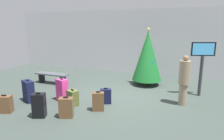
% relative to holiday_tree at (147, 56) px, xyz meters
% --- Properties ---
extents(ground_plane, '(16.00, 16.00, 0.00)m').
position_rel_holiday_tree_xyz_m(ground_plane, '(-0.77, -1.94, -1.32)').
color(ground_plane, '#38423D').
extents(back_wall, '(16.00, 0.20, 3.49)m').
position_rel_holiday_tree_xyz_m(back_wall, '(-0.77, 2.15, 0.43)').
color(back_wall, silver).
rests_on(back_wall, ground_plane).
extents(holiday_tree, '(1.30, 1.30, 2.53)m').
position_rel_holiday_tree_xyz_m(holiday_tree, '(0.00, 0.00, 0.00)').
color(holiday_tree, '#4C3319').
rests_on(holiday_tree, ground_plane).
extents(flight_info_kiosk, '(0.83, 0.35, 2.03)m').
position_rel_holiday_tree_xyz_m(flight_info_kiosk, '(2.16, -0.73, 0.09)').
color(flight_info_kiosk, '#333338').
rests_on(flight_info_kiosk, ground_plane).
extents(waiting_bench, '(1.59, 0.44, 0.48)m').
position_rel_holiday_tree_xyz_m(waiting_bench, '(-4.11, -1.39, -0.96)').
color(waiting_bench, '#4C5159').
rests_on(waiting_bench, ground_plane).
extents(traveller_0, '(0.51, 0.51, 1.68)m').
position_rel_holiday_tree_xyz_m(traveller_0, '(1.60, -1.91, -0.44)').
color(traveller_0, gray).
rests_on(traveller_0, ground_plane).
extents(suitcase_0, '(0.42, 0.37, 0.75)m').
position_rel_holiday_tree_xyz_m(suitcase_0, '(-2.24, -4.38, -0.96)').
color(suitcase_0, black).
rests_on(suitcase_0, ground_plane).
extents(suitcase_1, '(0.48, 0.38, 0.57)m').
position_rel_holiday_tree_xyz_m(suitcase_1, '(-3.44, -4.51, -1.06)').
color(suitcase_1, brown).
rests_on(suitcase_1, ground_plane).
extents(suitcase_2, '(0.46, 0.38, 0.82)m').
position_rel_holiday_tree_xyz_m(suitcase_2, '(-2.39, -3.03, -0.93)').
color(suitcase_2, '#E5388C').
rests_on(suitcase_2, ground_plane).
extents(suitcase_3, '(0.45, 0.37, 0.63)m').
position_rel_holiday_tree_xyz_m(suitcase_3, '(-1.50, -4.11, -1.03)').
color(suitcase_3, brown).
rests_on(suitcase_3, ground_plane).
extents(suitcase_4, '(0.58, 0.46, 0.79)m').
position_rel_holiday_tree_xyz_m(suitcase_4, '(-3.44, -3.53, -0.95)').
color(suitcase_4, '#141938').
rests_on(suitcase_4, ground_plane).
extents(suitcase_5, '(0.42, 0.33, 0.63)m').
position_rel_holiday_tree_xyz_m(suitcase_5, '(-0.85, -3.35, -1.03)').
color(suitcase_5, brown).
rests_on(suitcase_5, ground_plane).
extents(suitcase_6, '(0.43, 0.39, 0.56)m').
position_rel_holiday_tree_xyz_m(suitcase_6, '(-1.81, -3.29, -1.06)').
color(suitcase_6, '#59602D').
rests_on(suitcase_6, ground_plane).
extents(suitcase_7, '(0.42, 0.34, 0.55)m').
position_rel_holiday_tree_xyz_m(suitcase_7, '(-0.86, -2.73, -1.06)').
color(suitcase_7, '#141938').
rests_on(suitcase_7, ground_plane).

